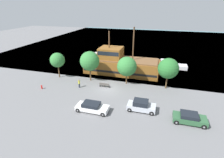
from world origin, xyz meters
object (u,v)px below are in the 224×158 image
parked_car_curb_rear (189,118)px  parked_car_curb_mid (92,107)px  pedestrian_walking_near (79,84)px  moored_boat_dockside (103,55)px  parked_car_curb_front (141,106)px  pirate_ship (121,64)px  moored_boat_outer (169,65)px  bench_promenade_east (104,85)px  fire_hydrant (42,87)px

parked_car_curb_rear → parked_car_curb_mid: bearing=-175.6°
pedestrian_walking_near → parked_car_curb_mid: bearing=-51.4°
moored_boat_dockside → parked_car_curb_front: moored_boat_dockside is taller
pirate_ship → moored_boat_outer: bearing=32.3°
moored_boat_dockside → pedestrian_walking_near: size_ratio=3.39×
pirate_ship → bench_promenade_east: bearing=-98.1°
parked_car_curb_front → bench_promenade_east: size_ratio=2.17×
pedestrian_walking_near → fire_hydrant: bearing=-158.9°
parked_car_curb_front → moored_boat_dockside: bearing=120.3°
pirate_ship → pedestrian_walking_near: (-5.51, -9.34, -1.26)m
parked_car_curb_front → parked_car_curb_mid: (-6.69, -2.11, -0.11)m
pedestrian_walking_near → parked_car_curb_front: bearing=-20.2°
parked_car_curb_rear → parked_car_curb_front: bearing=170.1°
moored_boat_dockside → fire_hydrant: bearing=-100.0°
parked_car_curb_front → parked_car_curb_mid: parked_car_curb_front is taller
pirate_ship → pedestrian_walking_near: size_ratio=10.92×
moored_boat_dockside → parked_car_curb_front: 28.18m
fire_hydrant → bench_promenade_east: 11.31m
moored_boat_dockside → bench_promenade_east: size_ratio=2.92×
fire_hydrant → bench_promenade_east: bench_promenade_east is taller
fire_hydrant → parked_car_curb_front: bearing=-6.2°
parked_car_curb_front → parked_car_curb_mid: 7.01m
moored_boat_outer → parked_car_curb_rear: 21.49m
pirate_ship → parked_car_curb_front: bearing=-65.1°
fire_hydrant → pedestrian_walking_near: pedestrian_walking_near is taller
moored_boat_outer → fire_hydrant: (-22.12, -18.29, -0.29)m
moored_boat_dockside → parked_car_curb_rear: moored_boat_dockside is taller
parked_car_curb_mid → fire_hydrant: 12.15m
parked_car_curb_front → parked_car_curb_rear: size_ratio=0.97×
parked_car_curb_mid → fire_hydrant: size_ratio=6.06×
parked_car_curb_mid → pedestrian_walking_near: pedestrian_walking_near is taller
parked_car_curb_rear → bench_promenade_east: bearing=153.5°
parked_car_curb_mid → bench_promenade_east: bearing=95.8°
parked_car_curb_front → parked_car_curb_rear: 6.43m
pirate_ship → moored_boat_outer: 12.30m
pirate_ship → parked_car_curb_rear: pirate_ship is taller
parked_car_curb_mid → parked_car_curb_rear: parked_car_curb_rear is taller
moored_boat_outer → parked_car_curb_rear: moored_boat_outer is taller
pirate_ship → parked_car_curb_rear: size_ratio=4.20×
parked_car_curb_front → bench_promenade_east: parked_car_curb_front is taller
moored_boat_dockside → parked_car_curb_mid: moored_boat_dockside is taller
parked_car_curb_front → pedestrian_walking_near: parked_car_curb_front is taller
moored_boat_outer → bench_promenade_east: bearing=-128.4°
fire_hydrant → bench_promenade_east: size_ratio=0.42×
parked_car_curb_mid → bench_promenade_east: parked_car_curb_mid is taller
parked_car_curb_rear → fire_hydrant: 24.66m
pirate_ship → pedestrian_walking_near: pirate_ship is taller
moored_boat_dockside → pirate_ship: bearing=-53.6°
pirate_ship → parked_car_curb_mid: pirate_ship is taller
parked_car_curb_mid → fire_hydrant: parked_car_curb_mid is taller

